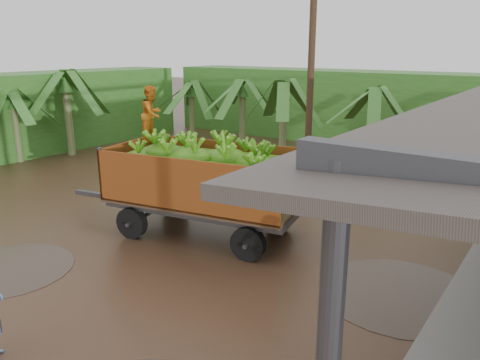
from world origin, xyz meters
TOP-DOWN VIEW (x-y plane):
  - ground at (0.00, 0.00)m, footprint 100.00×100.00m
  - hedge_north at (-2.00, 16.00)m, footprint 22.00×3.00m
  - hedge_west at (-14.00, 4.00)m, footprint 3.00×18.00m
  - banana_trailer at (-0.89, 2.10)m, footprint 6.92×3.32m
  - utility_pole at (-1.22, 8.28)m, footprint 1.20×0.24m
  - banana_plants at (-5.38, 7.24)m, footprint 24.60×17.81m

SIDE VIEW (x-z plane):
  - ground at x=0.00m, z-range 0.00..0.00m
  - banana_trailer at x=-0.89m, z-range -0.41..3.36m
  - banana_plants at x=-5.38m, z-range -0.21..3.62m
  - hedge_north at x=-2.00m, z-range 0.00..3.60m
  - hedge_west at x=-14.00m, z-range 0.00..3.60m
  - utility_pole at x=-1.22m, z-range 0.06..8.20m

